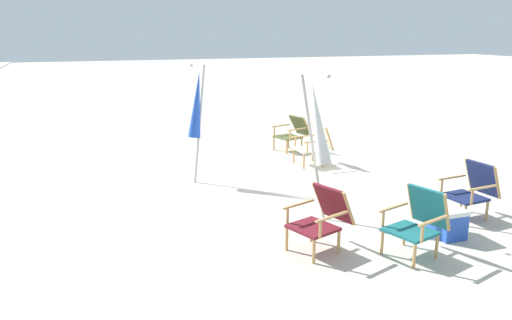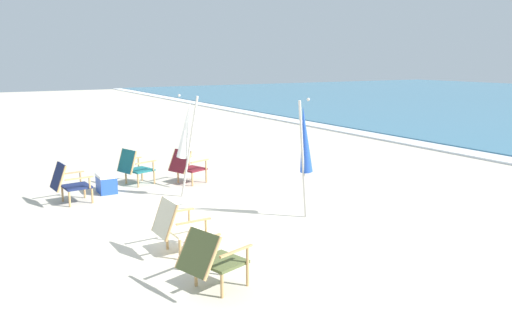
% 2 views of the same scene
% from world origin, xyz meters
% --- Properties ---
extents(ground_plane, '(80.00, 80.00, 0.00)m').
position_xyz_m(ground_plane, '(0.00, 0.00, 0.00)').
color(ground_plane, beige).
extents(beach_chair_back_left, '(0.65, 0.74, 0.81)m').
position_xyz_m(beach_chair_back_left, '(-2.32, -1.60, 0.43)').
color(beach_chair_back_left, '#19234C').
rests_on(beach_chair_back_left, ground).
extents(beach_chair_back_right, '(0.61, 0.71, 0.81)m').
position_xyz_m(beach_chair_back_right, '(1.14, -0.74, 0.43)').
color(beach_chair_back_right, beige).
rests_on(beach_chair_back_right, ground).
extents(beach_chair_far_center, '(0.77, 0.90, 0.78)m').
position_xyz_m(beach_chair_far_center, '(2.45, -0.83, 0.42)').
color(beach_chair_far_center, '#515B33').
rests_on(beach_chair_far_center, ground).
extents(beach_chair_front_right, '(0.79, 0.88, 0.80)m').
position_xyz_m(beach_chair_front_right, '(-2.60, 0.97, 0.43)').
color(beach_chair_front_right, maroon).
rests_on(beach_chair_front_right, ground).
extents(beach_chair_front_left, '(0.75, 0.81, 0.82)m').
position_xyz_m(beach_chair_front_left, '(-3.11, -0.07, 0.43)').
color(beach_chair_front_left, '#196066').
rests_on(beach_chair_front_left, ground).
extents(umbrella_furled_blue, '(0.34, 0.42, 2.11)m').
position_xyz_m(umbrella_furled_blue, '(0.73, 1.78, 1.38)').
color(umbrella_furled_blue, '#B7B2A8').
rests_on(umbrella_furled_blue, ground).
extents(umbrella_furled_white, '(0.53, 0.42, 2.09)m').
position_xyz_m(umbrella_furled_white, '(-1.57, 0.56, 1.36)').
color(umbrella_furled_white, '#B7B2A8').
rests_on(umbrella_furled_white, ground).
extents(cooler_box, '(0.49, 0.35, 0.40)m').
position_xyz_m(cooler_box, '(-2.78, -0.77, 0.20)').
color(cooler_box, blue).
rests_on(cooler_box, ground).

